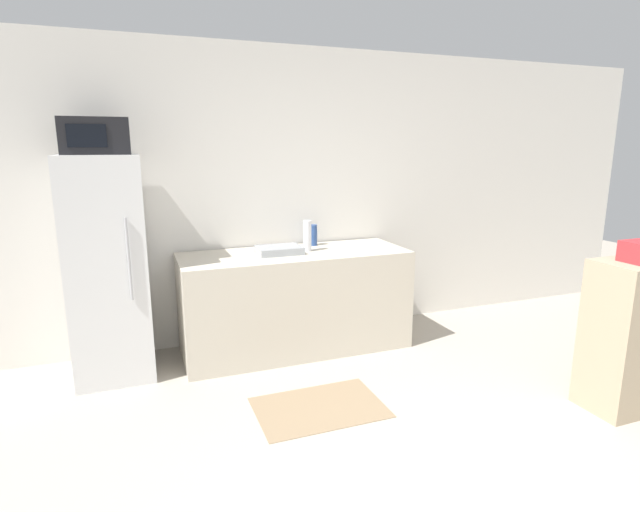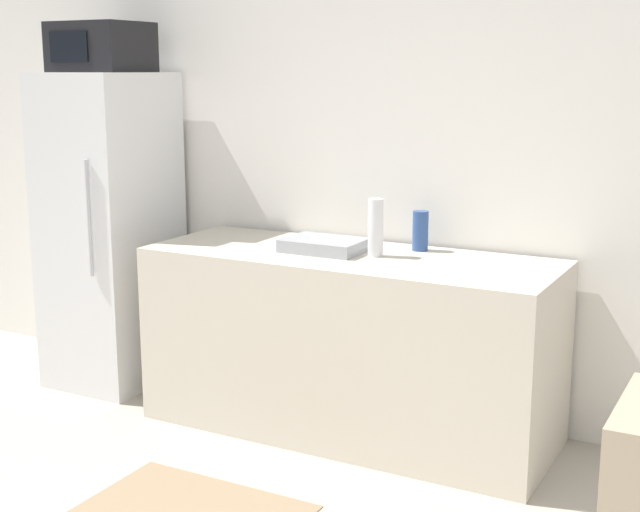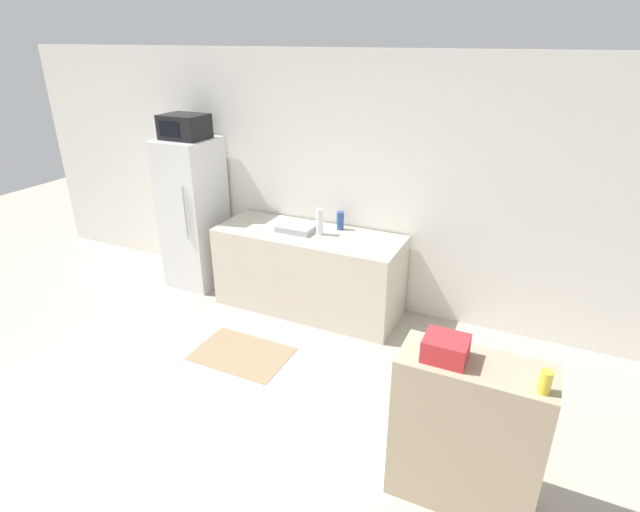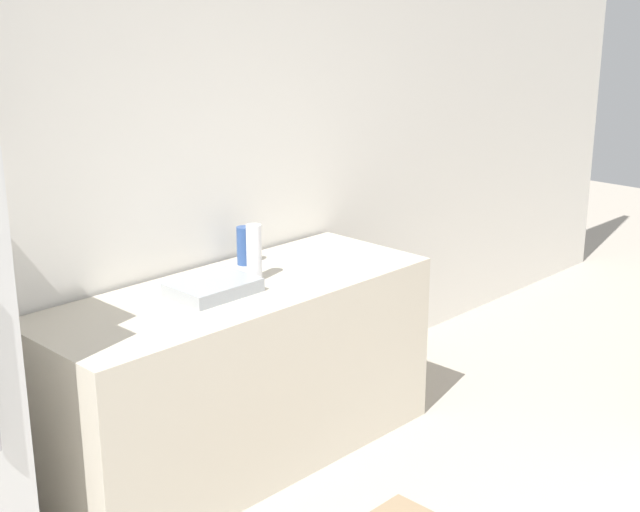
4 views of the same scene
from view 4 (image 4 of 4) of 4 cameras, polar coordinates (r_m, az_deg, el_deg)
The scene contains 5 objects.
wall_back at distance 4.28m, azimuth -8.70°, elevation 4.95°, with size 8.00×0.06×2.60m, color white.
counter at distance 4.22m, azimuth -5.16°, elevation -7.54°, with size 1.94×0.72×0.86m, color beige.
sink_basin at distance 3.97m, azimuth -6.85°, elevation -2.01°, with size 0.37×0.27×0.06m, color #9EA3A8.
bottle_tall at distance 4.11m, azimuth -4.24°, elevation 0.21°, with size 0.07×0.07×0.27m, color silver.
bottle_short at distance 4.36m, azimuth -4.86°, elevation 0.66°, with size 0.08×0.08×0.19m, color #2D4C8C.
Camera 4 is at (-2.52, -0.43, 2.17)m, focal length 50.00 mm.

